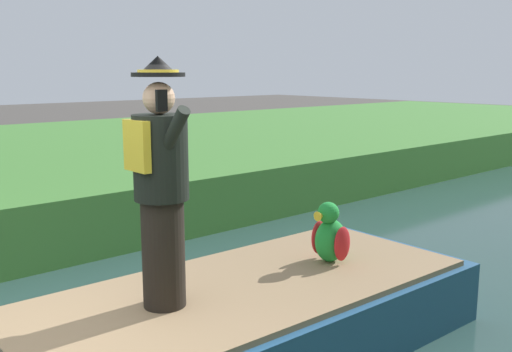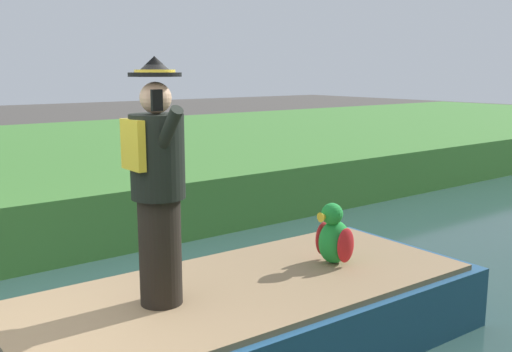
# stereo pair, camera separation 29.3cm
# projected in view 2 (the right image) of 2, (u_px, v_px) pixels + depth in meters

# --- Properties ---
(boat) EXTENTS (1.91, 4.25, 0.61)m
(boat) POSITION_uv_depth(u_px,v_px,m) (247.00, 318.00, 4.89)
(boat) COLOR #23517A
(boat) RESTS_ON canal_water
(person_pirate) EXTENTS (0.61, 0.42, 1.85)m
(person_pirate) POSITION_uv_depth(u_px,v_px,m) (158.00, 184.00, 4.27)
(person_pirate) COLOR black
(person_pirate) RESTS_ON boat
(parrot_plush) EXTENTS (0.36, 0.35, 0.57)m
(parrot_plush) POSITION_uv_depth(u_px,v_px,m) (334.00, 237.00, 5.31)
(parrot_plush) COLOR green
(parrot_plush) RESTS_ON boat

